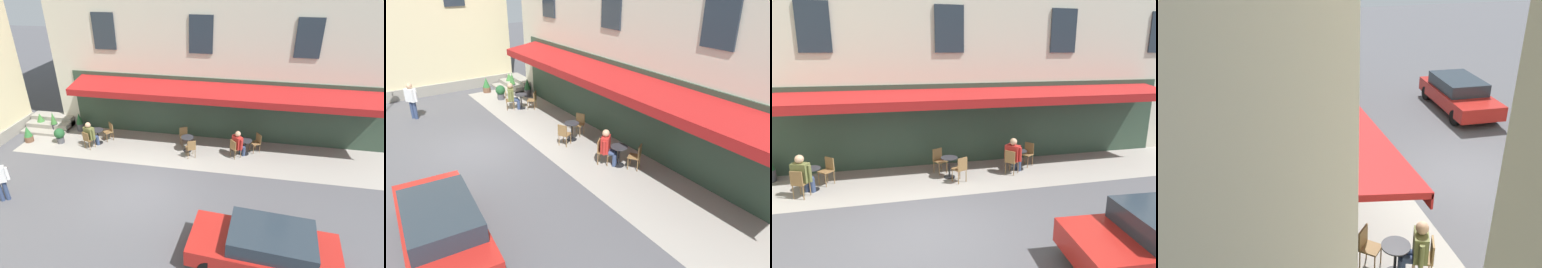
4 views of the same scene
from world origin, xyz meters
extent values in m
plane|color=#4C4C51|center=(0.00, 0.00, 0.00)|extent=(70.00, 70.00, 0.00)
cube|color=gray|center=(-3.25, -3.40, 0.00)|extent=(20.50, 3.20, 0.01)
cube|color=#2D4233|center=(-3.00, -4.97, 1.60)|extent=(16.00, 0.06, 3.20)
cube|color=maroon|center=(-3.00, -4.15, 2.85)|extent=(15.00, 1.70, 0.36)
cube|color=maroon|center=(-3.00, -3.32, 2.62)|extent=(15.00, 0.04, 0.28)
cube|color=#232D38|center=(-6.33, -4.96, 5.20)|extent=(1.10, 0.06, 1.70)
cube|color=#232D38|center=(-1.67, -4.96, 5.20)|extent=(1.10, 0.06, 1.70)
cube|color=#232D38|center=(3.00, -4.96, 5.20)|extent=(1.10, 0.06, 1.70)
cube|color=gray|center=(6.60, -4.20, 0.07)|extent=(2.40, 1.40, 0.15)
cube|color=gray|center=(6.60, -4.55, 0.22)|extent=(2.40, 1.05, 0.30)
cube|color=gray|center=(6.60, -4.90, 0.38)|extent=(2.40, 0.70, 0.45)
cylinder|color=black|center=(3.23, -3.32, 0.01)|extent=(0.40, 0.40, 0.03)
cylinder|color=black|center=(3.23, -3.32, 0.36)|extent=(0.06, 0.06, 0.72)
cylinder|color=#2D2D33|center=(3.23, -3.32, 0.73)|extent=(0.60, 0.60, 0.03)
cylinder|color=olive|center=(3.21, -2.91, 0.23)|extent=(0.03, 0.03, 0.45)
cylinder|color=olive|center=(3.53, -3.03, 0.23)|extent=(0.03, 0.03, 0.45)
cylinder|color=olive|center=(3.34, -2.59, 0.23)|extent=(0.03, 0.03, 0.45)
cylinder|color=olive|center=(3.66, -2.72, 0.23)|extent=(0.03, 0.03, 0.45)
cube|color=olive|center=(3.43, -2.81, 0.47)|extent=(0.52, 0.52, 0.04)
cube|color=olive|center=(3.50, -2.64, 0.70)|extent=(0.39, 0.19, 0.42)
cylinder|color=olive|center=(3.10, -3.72, 0.23)|extent=(0.03, 0.03, 0.45)
cylinder|color=olive|center=(2.85, -3.49, 0.23)|extent=(0.03, 0.03, 0.45)
cylinder|color=olive|center=(2.87, -3.97, 0.23)|extent=(0.03, 0.03, 0.45)
cylinder|color=olive|center=(2.62, -3.74, 0.23)|extent=(0.03, 0.03, 0.45)
cube|color=olive|center=(2.86, -3.73, 0.47)|extent=(0.57, 0.57, 0.04)
cube|color=olive|center=(2.74, -3.86, 0.70)|extent=(0.32, 0.30, 0.42)
cylinder|color=black|center=(-4.05, -3.62, 0.01)|extent=(0.40, 0.40, 0.03)
cylinder|color=black|center=(-4.05, -3.62, 0.36)|extent=(0.06, 0.06, 0.72)
cylinder|color=#2D2D33|center=(-4.05, -3.62, 0.73)|extent=(0.60, 0.60, 0.03)
cylinder|color=olive|center=(-3.87, -3.24, 0.23)|extent=(0.03, 0.03, 0.45)
cylinder|color=olive|center=(-3.65, -3.49, 0.23)|extent=(0.03, 0.03, 0.45)
cylinder|color=olive|center=(-3.62, -3.01, 0.23)|extent=(0.03, 0.03, 0.45)
cylinder|color=olive|center=(-3.39, -3.27, 0.23)|extent=(0.03, 0.03, 0.45)
cube|color=olive|center=(-3.63, -3.25, 0.47)|extent=(0.56, 0.56, 0.04)
cube|color=olive|center=(-3.50, -3.13, 0.70)|extent=(0.29, 0.33, 0.42)
cylinder|color=olive|center=(-4.27, -3.97, 0.23)|extent=(0.03, 0.03, 0.45)
cylinder|color=olive|center=(-4.46, -3.68, 0.23)|extent=(0.03, 0.03, 0.45)
cylinder|color=olive|center=(-4.55, -4.15, 0.23)|extent=(0.03, 0.03, 0.45)
cylinder|color=olive|center=(-4.74, -3.87, 0.23)|extent=(0.03, 0.03, 0.45)
cube|color=olive|center=(-4.51, -3.92, 0.47)|extent=(0.55, 0.55, 0.04)
cube|color=olive|center=(-4.66, -4.02, 0.70)|extent=(0.25, 0.36, 0.42)
cylinder|color=black|center=(-1.32, -3.41, 0.01)|extent=(0.40, 0.40, 0.03)
cylinder|color=black|center=(-1.32, -3.41, 0.36)|extent=(0.06, 0.06, 0.72)
cylinder|color=#2D2D33|center=(-1.32, -3.41, 0.73)|extent=(0.60, 0.60, 0.03)
cylinder|color=olive|center=(-1.64, -3.15, 0.23)|extent=(0.03, 0.03, 0.45)
cylinder|color=olive|center=(-1.34, -2.99, 0.23)|extent=(0.03, 0.03, 0.45)
cylinder|color=olive|center=(-1.79, -2.84, 0.23)|extent=(0.03, 0.03, 0.45)
cylinder|color=olive|center=(-1.49, -2.69, 0.23)|extent=(0.03, 0.03, 0.45)
cube|color=olive|center=(-1.57, -2.92, 0.47)|extent=(0.54, 0.54, 0.04)
cube|color=olive|center=(-1.65, -2.76, 0.70)|extent=(0.38, 0.22, 0.42)
cylinder|color=olive|center=(-0.99, -3.67, 0.23)|extent=(0.03, 0.03, 0.45)
cylinder|color=olive|center=(-1.30, -3.82, 0.23)|extent=(0.03, 0.03, 0.45)
cylinder|color=olive|center=(-0.84, -3.98, 0.23)|extent=(0.03, 0.03, 0.45)
cylinder|color=olive|center=(-1.15, -4.13, 0.23)|extent=(0.03, 0.03, 0.45)
cube|color=olive|center=(-1.07, -3.90, 0.47)|extent=(0.54, 0.54, 0.04)
cube|color=olive|center=(-0.99, -4.06, 0.70)|extent=(0.38, 0.22, 0.42)
cylinder|color=navy|center=(-4.00, -3.45, 0.23)|extent=(0.16, 0.16, 0.47)
cylinder|color=navy|center=(-3.87, -3.33, 0.49)|extent=(0.37, 0.35, 0.16)
cylinder|color=navy|center=(-3.88, -3.59, 0.23)|extent=(0.16, 0.16, 0.47)
cylinder|color=navy|center=(-3.75, -3.48, 0.49)|extent=(0.37, 0.35, 0.16)
cube|color=red|center=(-3.68, -3.29, 0.78)|extent=(0.53, 0.54, 0.59)
sphere|color=tan|center=(-3.68, -3.29, 1.21)|extent=(0.26, 0.26, 0.26)
cylinder|color=red|center=(-3.87, -3.07, 0.77)|extent=(0.10, 0.10, 0.52)
cylinder|color=red|center=(-3.49, -3.51, 0.77)|extent=(0.10, 0.10, 0.52)
cylinder|color=navy|center=(3.19, -3.16, 0.23)|extent=(0.16, 0.16, 0.47)
cylinder|color=navy|center=(3.26, -2.99, 0.49)|extent=(0.29, 0.39, 0.17)
cylinder|color=navy|center=(3.37, -3.23, 0.23)|extent=(0.16, 0.16, 0.47)
cylinder|color=navy|center=(3.44, -3.07, 0.49)|extent=(0.29, 0.39, 0.17)
cube|color=olive|center=(3.41, -2.87, 0.79)|extent=(0.56, 0.45, 0.60)
sphere|color=tan|center=(3.41, -2.87, 1.22)|extent=(0.26, 0.26, 0.26)
cylinder|color=olive|center=(3.13, -2.75, 0.77)|extent=(0.11, 0.11, 0.53)
cylinder|color=olive|center=(3.69, -2.98, 0.77)|extent=(0.11, 0.11, 0.53)
cylinder|color=navy|center=(4.72, 1.40, 0.42)|extent=(0.16, 0.16, 0.85)
cylinder|color=navy|center=(4.89, 1.50, 0.42)|extent=(0.16, 0.16, 0.85)
cylinder|color=silver|center=(4.55, 1.29, 1.13)|extent=(0.11, 0.11, 0.53)
cylinder|color=#4C4C51|center=(5.14, -3.02, 0.15)|extent=(0.35, 0.35, 0.31)
sphere|color=#23562D|center=(5.14, -3.02, 0.53)|extent=(0.52, 0.52, 0.52)
cylinder|color=brown|center=(6.79, -2.85, 0.15)|extent=(0.42, 0.42, 0.30)
cone|color=#2D6B33|center=(6.79, -2.85, 0.57)|extent=(0.40, 0.40, 0.56)
cylinder|color=#4C4C51|center=(4.81, -4.47, 0.21)|extent=(0.38, 0.38, 0.41)
cone|color=#23562D|center=(4.81, -4.47, 0.71)|extent=(0.36, 0.36, 0.60)
cylinder|color=#2D2D33|center=(6.16, -4.18, 0.21)|extent=(0.33, 0.33, 0.42)
cone|color=#3D7A38|center=(6.16, -4.18, 0.75)|extent=(0.32, 0.32, 0.66)
cylinder|color=#4C4C51|center=(7.10, -4.40, 0.18)|extent=(0.43, 0.43, 0.36)
cone|color=#3D7A38|center=(7.10, -4.40, 0.60)|extent=(0.41, 0.41, 0.48)
cube|color=#A81E19|center=(-4.77, 2.66, 0.57)|extent=(4.42, 2.11, 0.55)
cube|color=#232D38|center=(-4.97, 2.68, 1.09)|extent=(2.52, 1.77, 0.48)
cylinder|color=black|center=(-3.38, 1.76, 0.30)|extent=(0.60, 0.20, 0.60)
cylinder|color=black|center=(-3.26, 3.36, 0.30)|extent=(0.60, 0.20, 0.60)
cylinder|color=black|center=(-6.27, 1.97, 0.30)|extent=(0.60, 0.20, 0.60)
camera|label=1|loc=(-3.94, 9.53, 7.89)|focal=29.64mm
camera|label=2|loc=(-12.42, 3.78, 6.26)|focal=33.17mm
camera|label=3|loc=(0.76, 7.52, 4.36)|focal=30.82mm
camera|label=4|loc=(9.28, -6.03, 6.26)|focal=38.48mm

